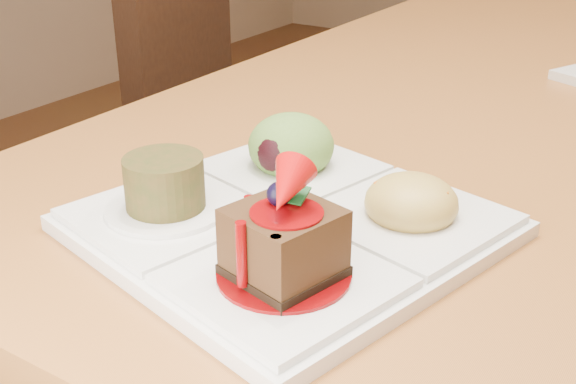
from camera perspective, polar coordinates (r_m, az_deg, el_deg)
The scene contains 2 objects.
chair_left at distance 1.36m, azimuth -4.02°, elevation 4.75°, with size 0.53×0.53×0.96m.
sampler_plate at distance 0.55m, azimuth 0.16°, elevation -1.13°, with size 0.33×0.33×0.10m.
Camera 1 is at (0.09, -1.10, 1.01)m, focal length 45.00 mm.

